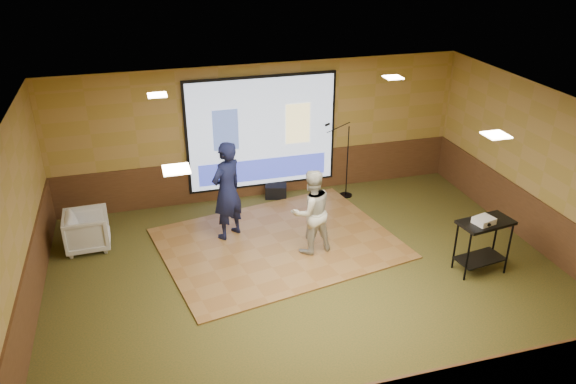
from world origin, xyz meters
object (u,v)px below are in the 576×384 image
object	(u,v)px
projector	(484,221)
mic_stand	(344,176)
dance_floor	(279,243)
banquet_chair	(87,230)
duffel_bag	(276,191)
player_right	(311,212)
player_left	(227,191)
projector_screen	(262,134)
av_table	(484,236)

from	to	relation	value
projector	mic_stand	size ratio (longest dim) A/B	0.18
dance_floor	projector	world-z (taller)	projector
banquet_chair	duffel_bag	distance (m)	4.15
player_right	dance_floor	bearing A→B (deg)	-49.38
player_left	banquet_chair	distance (m)	2.75
dance_floor	projector	xyz separation A→B (m)	(3.11, -1.91, 1.04)
projector_screen	dance_floor	size ratio (longest dim) A/B	0.76
av_table	mic_stand	world-z (taller)	mic_stand
projector	mic_stand	world-z (taller)	mic_stand
dance_floor	player_left	size ratio (longest dim) A/B	2.20
projector	banquet_chair	xyz separation A→B (m)	(-6.63, 2.77, -0.69)
dance_floor	player_left	bearing A→B (deg)	148.51
dance_floor	mic_stand	xyz separation A→B (m)	(1.96, 1.64, 0.48)
player_left	banquet_chair	world-z (taller)	player_left
mic_stand	banquet_chair	bearing A→B (deg)	177.44
av_table	mic_stand	xyz separation A→B (m)	(-1.24, 3.49, -0.22)
projector_screen	mic_stand	world-z (taller)	projector_screen
dance_floor	player_left	distance (m)	1.43
dance_floor	banquet_chair	distance (m)	3.64
dance_floor	av_table	world-z (taller)	av_table
dance_floor	av_table	bearing A→B (deg)	-30.02
player_left	duffel_bag	xyz separation A→B (m)	(1.34, 1.46, -0.87)
mic_stand	duffel_bag	xyz separation A→B (m)	(-1.50, 0.36, -0.34)
projector_screen	projector	world-z (taller)	projector_screen
dance_floor	player_left	world-z (taller)	player_left
player_right	projector_screen	bearing A→B (deg)	-93.07
player_right	banquet_chair	size ratio (longest dim) A/B	2.02
projector_screen	av_table	size ratio (longest dim) A/B	3.31
projector_screen	duffel_bag	world-z (taller)	projector_screen
banquet_chair	duffel_bag	size ratio (longest dim) A/B	1.71
player_right	duffel_bag	size ratio (longest dim) A/B	3.46
projector_screen	player_left	distance (m)	2.03
duffel_bag	av_table	bearing A→B (deg)	-54.56
projector	duffel_bag	bearing A→B (deg)	109.76
dance_floor	banquet_chair	xyz separation A→B (m)	(-3.52, 0.87, 0.35)
av_table	player_left	bearing A→B (deg)	149.66
projector_screen	projector	size ratio (longest dim) A/B	10.17
banquet_chair	dance_floor	bearing A→B (deg)	-105.20
banquet_chair	mic_stand	bearing A→B (deg)	-83.37
player_left	projector	bearing A→B (deg)	113.38
player_right	mic_stand	size ratio (longest dim) A/B	0.91
av_table	duffel_bag	xyz separation A→B (m)	(-2.74, 3.85, -0.56)
mic_stand	duffel_bag	world-z (taller)	mic_stand
player_left	player_right	xyz separation A→B (m)	(1.38, -0.96, -0.17)
dance_floor	av_table	xyz separation A→B (m)	(3.20, -1.85, 0.69)
mic_stand	projector	bearing A→B (deg)	-82.58
projector_screen	dance_floor	world-z (taller)	projector_screen
av_table	banquet_chair	bearing A→B (deg)	158.00
projector_screen	projector	xyz separation A→B (m)	(2.90, -4.09, -0.42)
player_right	projector	world-z (taller)	player_right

